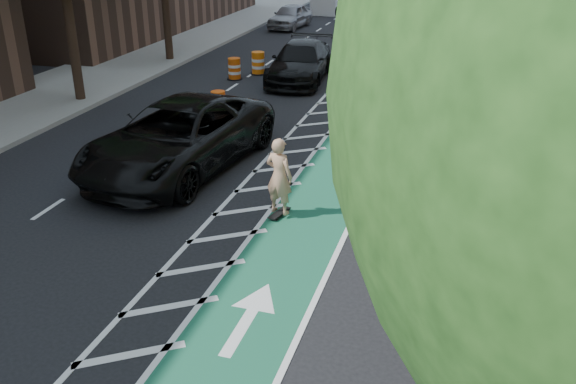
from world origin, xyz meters
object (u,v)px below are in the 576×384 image
at_px(suv_near, 179,137).
at_px(skateboarder, 279,176).
at_px(suv_far, 300,62).
at_px(barrel_a, 218,104).

bearing_deg(suv_near, skateboarder, -22.82).
distance_m(skateboarder, suv_far, 13.02).
xyz_separation_m(suv_far, barrel_a, (-1.38, -5.71, -0.38)).
height_order(skateboarder, suv_near, skateboarder).
xyz_separation_m(skateboarder, suv_near, (-3.58, 2.04, -0.09)).
distance_m(suv_far, barrel_a, 5.88).
bearing_deg(suv_far, barrel_a, -107.96).
bearing_deg(suv_near, suv_far, 94.39).
bearing_deg(skateboarder, barrel_a, -43.13).
distance_m(skateboarder, suv_near, 4.12).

